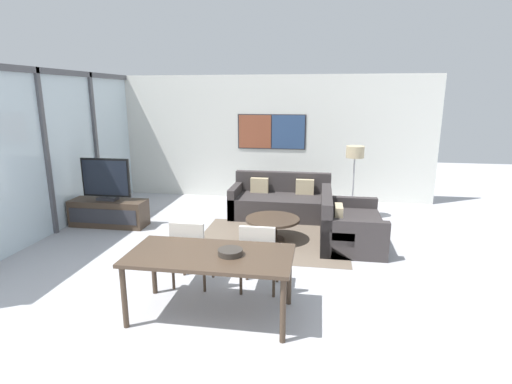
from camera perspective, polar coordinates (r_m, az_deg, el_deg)
The scene contains 14 objects.
ground_plane at distance 4.01m, azimuth -12.29°, elevation -22.85°, with size 24.00×24.00×0.00m, color #B2B2B7.
wall_back at distance 9.20m, azimuth 1.16°, elevation 7.73°, with size 7.59×0.09×2.80m.
window_wall_left at distance 7.60m, azimuth -28.02°, elevation 5.84°, with size 0.07×6.09×2.80m.
area_rug at distance 6.73m, azimuth 2.35°, elevation -6.84°, with size 2.48×1.98×0.01m.
tv_console at distance 7.86m, azimuth -20.27°, elevation -2.81°, with size 1.40×0.47×0.49m.
television at distance 7.71m, azimuth -20.65°, elevation 1.62°, with size 0.92×0.20×0.77m.
sofa_main at distance 8.02m, azimuth 3.60°, elevation -1.45°, with size 1.95×0.98×0.82m.
sofa_side at distance 6.69m, azimuth 12.69°, elevation -4.89°, with size 0.98×1.51×0.82m.
coffee_table at distance 6.64m, azimuth 2.38°, elevation -4.54°, with size 0.89×0.89×0.38m.
dining_table at distance 4.35m, azimuth -6.55°, elevation -9.59°, with size 1.76×0.87×0.72m.
dining_chair_left at distance 5.09m, azimuth -9.29°, elevation -8.06°, with size 0.46×0.46×0.88m.
dining_chair_centre at distance 4.89m, azimuth 0.40°, elevation -8.77°, with size 0.46×0.46×0.88m.
fruit_bowl at distance 4.25m, azimuth -3.70°, elevation -8.52°, with size 0.27×0.27×0.06m.
floor_lamp at distance 7.78m, azimuth 13.93°, elevation 4.75°, with size 0.34×0.34×1.43m.
Camera 1 is at (1.27, -2.97, 2.37)m, focal length 28.00 mm.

